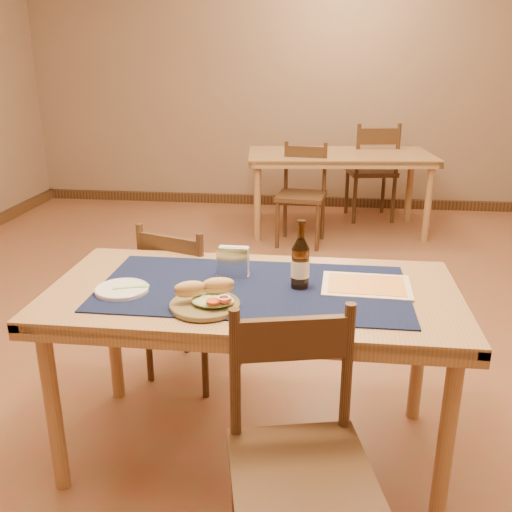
# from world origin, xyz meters

# --- Properties ---
(room) EXTENTS (6.04, 7.04, 2.84)m
(room) POSITION_xyz_m (0.00, 0.00, 1.40)
(room) COLOR brown
(room) RESTS_ON ground
(main_table) EXTENTS (1.60, 0.80, 0.75)m
(main_table) POSITION_xyz_m (0.00, -0.80, 0.67)
(main_table) COLOR #9F7F4B
(main_table) RESTS_ON ground
(placemat) EXTENTS (1.20, 0.60, 0.01)m
(placemat) POSITION_xyz_m (0.00, -0.80, 0.75)
(placemat) COLOR #111E3E
(placemat) RESTS_ON main_table
(baseboard) EXTENTS (6.00, 7.00, 0.10)m
(baseboard) POSITION_xyz_m (0.00, 0.00, 0.05)
(baseboard) COLOR #4C321B
(baseboard) RESTS_ON ground
(back_table) EXTENTS (1.77, 1.02, 0.75)m
(back_table) POSITION_xyz_m (0.39, 2.54, 0.67)
(back_table) COLOR #9F7F4B
(back_table) RESTS_ON ground
(chair_main_far) EXTENTS (0.51, 0.51, 0.86)m
(chair_main_far) POSITION_xyz_m (-0.40, -0.26, 0.45)
(chair_main_far) COLOR #4C321B
(chair_main_far) RESTS_ON ground
(chair_main_near) EXTENTS (0.50, 0.50, 0.90)m
(chair_main_near) POSITION_xyz_m (0.22, -1.42, 0.47)
(chair_main_near) COLOR #4C321B
(chair_main_near) RESTS_ON ground
(chair_back_near) EXTENTS (0.45, 0.45, 0.89)m
(chair_back_near) POSITION_xyz_m (0.07, 2.12, 0.46)
(chair_back_near) COLOR #4C321B
(chair_back_near) RESTS_ON ground
(chair_back_far) EXTENTS (0.53, 0.53, 0.99)m
(chair_back_far) POSITION_xyz_m (0.74, 2.98, 0.52)
(chair_back_far) COLOR #4C321B
(chair_back_far) RESTS_ON ground
(sandwich_plate) EXTENTS (0.26, 0.26, 0.10)m
(sandwich_plate) POSITION_xyz_m (-0.14, -1.00, 0.78)
(sandwich_plate) COLOR brown
(sandwich_plate) RESTS_ON placemat
(side_plate) EXTENTS (0.21, 0.21, 0.02)m
(side_plate) POSITION_xyz_m (-0.50, -0.90, 0.77)
(side_plate) COLOR white
(side_plate) RESTS_ON placemat
(fork) EXTENTS (0.14, 0.06, 0.00)m
(fork) POSITION_xyz_m (-0.45, -0.89, 0.77)
(fork) COLOR #7FD574
(fork) RESTS_ON side_plate
(beer_bottle) EXTENTS (0.07, 0.07, 0.27)m
(beer_bottle) POSITION_xyz_m (0.18, -0.78, 0.86)
(beer_bottle) COLOR #492A0D
(beer_bottle) RESTS_ON placemat
(napkin_holder) EXTENTS (0.14, 0.05, 0.12)m
(napkin_holder) POSITION_xyz_m (-0.10, -0.68, 0.81)
(napkin_holder) COLOR silver
(napkin_holder) RESTS_ON placemat
(menu_card) EXTENTS (0.35, 0.26, 0.01)m
(menu_card) POSITION_xyz_m (0.44, -0.73, 0.76)
(menu_card) COLOR beige
(menu_card) RESTS_ON placemat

